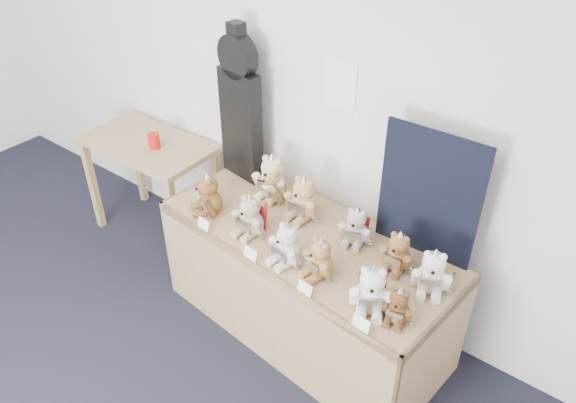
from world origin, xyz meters
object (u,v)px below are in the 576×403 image
Objects in this scene: side_table at (149,157)px; red_cup at (154,141)px; teddy_back_centre_left at (303,200)px; teddy_front_far_right at (372,291)px; teddy_back_right at (398,253)px; teddy_front_end at (398,307)px; guitar_case at (240,106)px; teddy_back_far_left at (272,186)px; teddy_front_far_left at (208,196)px; teddy_back_end at (432,273)px; teddy_front_centre at (287,245)px; teddy_front_right at (319,259)px; teddy_front_left at (250,217)px; display_table at (298,263)px; teddy_back_left at (272,179)px; teddy_back_centre_right at (356,228)px.

red_cup is at bearing -13.60° from side_table.
teddy_back_centre_left reaches higher than side_table.
teddy_front_far_right is 1.16× the size of teddy_back_right.
teddy_back_centre_left is at bearing 143.04° from teddy_front_end.
guitar_case is 0.53m from teddy_back_far_left.
teddy_front_far_left is 1.38m from teddy_back_end.
teddy_back_far_left is (-0.43, 0.41, -0.01)m from teddy_front_centre.
teddy_front_centre is 0.89× the size of teddy_back_centre_left.
teddy_front_left is at bearing -169.93° from teddy_front_right.
teddy_back_far_left is at bearing 4.09° from red_cup.
guitar_case reaches higher than teddy_back_far_left.
teddy_back_far_left is (-0.63, 0.38, 0.00)m from teddy_front_right.
teddy_back_centre_left is (-0.12, 0.21, 0.28)m from display_table.
teddy_back_left is 1.05× the size of teddy_back_centre_left.
teddy_front_far_left is at bearing -67.66° from guitar_case.
red_cup is at bearing 158.69° from teddy_front_end.
display_table is 0.37m from teddy_back_centre_left.
teddy_front_far_right is (0.54, -0.03, 0.01)m from teddy_front_centre.
teddy_back_left is (-0.46, 0.44, 0.02)m from teddy_front_centre.
teddy_back_far_left reaches higher than side_table.
teddy_back_left is 0.05m from teddy_back_far_left.
teddy_front_centre is 1.27× the size of teddy_front_end.
display_table is at bearing -15.08° from teddy_back_far_left.
teddy_front_far_right is at bearing -12.36° from side_table.
teddy_front_far_right is at bearing -27.10° from teddy_back_centre_left.
teddy_front_end is at bearing -28.89° from teddy_back_left.
teddy_back_centre_left reaches higher than teddy_front_right.
guitar_case reaches higher than teddy_front_right.
teddy_front_far_right reaches higher than display_table.
teddy_front_right is (0.85, -0.06, -0.01)m from teddy_front_far_left.
side_table is 2.04m from teddy_back_right.
teddy_front_far_right is at bearing -13.40° from display_table.
teddy_back_centre_right is (0.97, -0.16, -0.40)m from guitar_case.
display_table is at bearing 153.82° from teddy_front_end.
teddy_back_centre_right is at bearing -1.13° from guitar_case.
teddy_front_far_right is (1.96, -0.36, 0.00)m from red_cup.
display_table is 1.50m from side_table.
teddy_front_right is 0.80× the size of teddy_back_left.
teddy_front_right reaches higher than teddy_back_right.
guitar_case is (-0.72, 0.36, 0.66)m from display_table.
teddy_front_end is 0.29m from teddy_back_end.
teddy_back_right is at bearing 147.18° from teddy_back_end.
teddy_back_left is 0.66m from teddy_back_centre_right.
teddy_back_centre_left is at bearing 165.21° from teddy_back_centre_right.
teddy_back_end is 1.15m from teddy_back_far_left.
teddy_front_left is 1.30× the size of teddy_front_end.
teddy_front_far_left is at bearing -107.20° from teddy_back_far_left.
guitar_case is at bearing 157.04° from teddy_front_centre.
teddy_front_far_left is 0.41m from teddy_back_left.
teddy_front_far_right is 1.10m from teddy_back_left.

